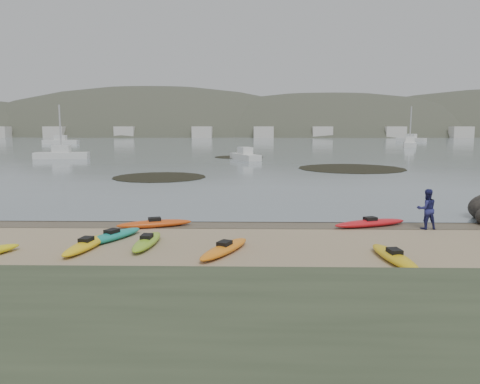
{
  "coord_description": "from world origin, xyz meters",
  "views": [
    {
      "loc": [
        0.48,
        -22.22,
        4.72
      ],
      "look_at": [
        0.0,
        0.0,
        1.5
      ],
      "focal_mm": 35.0,
      "sensor_mm": 36.0,
      "label": 1
    }
  ],
  "objects": [
    {
      "name": "person_east",
      "position": [
        8.5,
        -1.2,
        0.92
      ],
      "size": [
        0.94,
        0.76,
        1.84
      ],
      "primitive_type": "imported",
      "rotation": [
        0.0,
        0.0,
        3.22
      ],
      "color": "navy",
      "rests_on": "ground"
    },
    {
      "name": "ground",
      "position": [
        0.0,
        0.0,
        0.0
      ],
      "size": [
        600.0,
        600.0,
        0.0
      ],
      "primitive_type": "plane",
      "color": "tan",
      "rests_on": "ground"
    },
    {
      "name": "kelp_mats",
      "position": [
        3.53,
        28.92,
        0.03
      ],
      "size": [
        28.79,
        33.65,
        0.04
      ],
      "color": "black",
      "rests_on": "water"
    },
    {
      "name": "water",
      "position": [
        0.0,
        300.0,
        0.01
      ],
      "size": [
        1200.0,
        1200.0,
        0.0
      ],
      "primitive_type": "plane",
      "color": "slate",
      "rests_on": "ground"
    },
    {
      "name": "wet_sand",
      "position": [
        0.0,
        -0.3,
        0.0
      ],
      "size": [
        60.0,
        60.0,
        0.0
      ],
      "primitive_type": "plane",
      "color": "brown",
      "rests_on": "ground"
    },
    {
      "name": "far_town",
      "position": [
        6.0,
        145.0,
        2.0
      ],
      "size": [
        199.0,
        5.0,
        4.0
      ],
      "color": "beige",
      "rests_on": "ground"
    },
    {
      "name": "moored_boats",
      "position": [
        3.64,
        77.22,
        0.55
      ],
      "size": [
        98.08,
        76.4,
        1.16
      ],
      "color": "silver",
      "rests_on": "ground"
    },
    {
      "name": "far_hills",
      "position": [
        39.38,
        193.97,
        -15.93
      ],
      "size": [
        550.0,
        135.0,
        80.0
      ],
      "color": "#384235",
      "rests_on": "ground"
    },
    {
      "name": "kayaks",
      "position": [
        -0.49,
        -3.98,
        0.17
      ],
      "size": [
        22.68,
        8.29,
        0.34
      ],
      "color": "#8BC427",
      "rests_on": "ground"
    }
  ]
}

